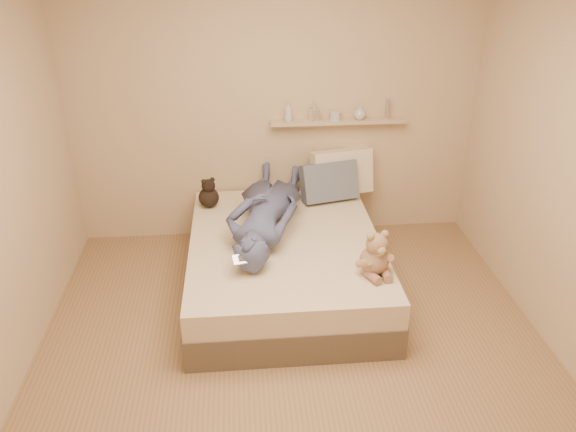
{
  "coord_description": "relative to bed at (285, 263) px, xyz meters",
  "views": [
    {
      "loc": [
        -0.32,
        -2.89,
        2.65
      ],
      "look_at": [
        0.0,
        0.65,
        0.8
      ],
      "focal_mm": 35.0,
      "sensor_mm": 36.0,
      "label": 1
    }
  ],
  "objects": [
    {
      "name": "room",
      "position": [
        0.0,
        -0.93,
        1.08
      ],
      "size": [
        3.8,
        3.8,
        3.8
      ],
      "color": "#8F684A",
      "rests_on": "ground"
    },
    {
      "name": "bed",
      "position": [
        0.0,
        0.0,
        0.0
      ],
      "size": [
        1.5,
        1.9,
        0.45
      ],
      "color": "brown",
      "rests_on": "floor"
    },
    {
      "name": "game_console",
      "position": [
        -0.32,
        -0.5,
        0.37
      ],
      "size": [
        0.18,
        0.11,
        0.06
      ],
      "color": "silver",
      "rests_on": "bed"
    },
    {
      "name": "teddy_bear",
      "position": [
        0.59,
        -0.55,
        0.37
      ],
      "size": [
        0.28,
        0.28,
        0.35
      ],
      "color": "#8E674E",
      "rests_on": "bed"
    },
    {
      "name": "dark_plush",
      "position": [
        -0.61,
        0.63,
        0.34
      ],
      "size": [
        0.18,
        0.18,
        0.27
      ],
      "color": "black",
      "rests_on": "bed"
    },
    {
      "name": "pillow_cream",
      "position": [
        0.59,
        0.83,
        0.43
      ],
      "size": [
        0.59,
        0.35,
        0.42
      ],
      "primitive_type": "cube",
      "rotation": [
        -0.19,
        0.0,
        0.22
      ],
      "color": "beige",
      "rests_on": "bed"
    },
    {
      "name": "pillow_grey",
      "position": [
        0.46,
        0.69,
        0.4
      ],
      "size": [
        0.54,
        0.35,
        0.37
      ],
      "primitive_type": "cube",
      "rotation": [
        -0.35,
        0.0,
        0.23
      ],
      "color": "slate",
      "rests_on": "bed"
    },
    {
      "name": "person",
      "position": [
        -0.14,
        0.18,
        0.4
      ],
      "size": [
        0.86,
        1.56,
        0.35
      ],
      "primitive_type": "imported",
      "rotation": [
        0.0,
        0.0,
        2.91
      ],
      "color": "#44496C",
      "rests_on": "bed"
    },
    {
      "name": "wall_shelf",
      "position": [
        0.55,
        0.91,
        0.88
      ],
      "size": [
        1.2,
        0.12,
        0.03
      ],
      "primitive_type": "cube",
      "color": "tan",
      "rests_on": "wall_back"
    },
    {
      "name": "shelf_bottles",
      "position": [
        0.5,
        0.91,
        0.96
      ],
      "size": [
        0.94,
        0.11,
        0.18
      ],
      "color": "silver",
      "rests_on": "wall_shelf"
    }
  ]
}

